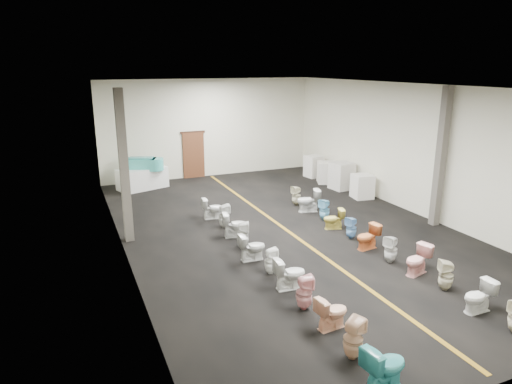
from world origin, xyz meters
TOP-DOWN VIEW (x-y plane):
  - floor at (0.00, 0.00)m, footprint 16.00×16.00m
  - ceiling at (0.00, 0.00)m, footprint 16.00×16.00m
  - wall_back at (0.00, 8.00)m, footprint 10.00×0.00m
  - wall_left at (-5.00, 0.00)m, footprint 0.00×16.00m
  - wall_right at (5.00, 0.00)m, footprint 0.00×16.00m
  - aisle_stripe at (0.00, 0.00)m, footprint 0.12×15.60m
  - back_door at (-0.80, 7.94)m, footprint 1.00×0.10m
  - door_frame at (-0.80, 7.95)m, footprint 1.15×0.08m
  - column_left at (-4.75, 1.00)m, footprint 0.25×0.25m
  - column_right at (4.75, -1.50)m, footprint 0.25×0.25m
  - display_table at (-3.36, 6.87)m, footprint 2.21×1.59m
  - bathtub at (-3.36, 6.87)m, footprint 1.78×1.09m
  - appliance_crate_a at (4.40, 2.02)m, footprint 0.84×0.84m
  - appliance_crate_b at (4.40, 3.49)m, footprint 0.92×0.92m
  - appliance_crate_c at (4.40, 4.65)m, footprint 1.08×1.08m
  - appliance_crate_d at (4.40, 5.84)m, footprint 0.78×0.78m
  - toilet_left_0 at (-1.86, -7.32)m, footprint 0.84×0.55m
  - toilet_left_1 at (-1.88, -6.47)m, footprint 0.47×0.47m
  - toilet_left_2 at (-1.70, -5.47)m, footprint 0.72×0.46m
  - toilet_left_3 at (-1.85, -4.61)m, footprint 0.43×0.42m
  - toilet_left_4 at (-1.71, -3.64)m, footprint 0.78×0.48m
  - toilet_left_5 at (-1.78, -2.74)m, footprint 0.34×0.34m
  - toilet_left_6 at (-1.89, -1.78)m, footprint 0.74×0.44m
  - toilet_left_7 at (-1.80, -0.84)m, footprint 0.44×0.44m
  - toilet_left_8 at (-1.72, 0.02)m, footprint 0.82×0.57m
  - toilet_left_9 at (-1.75, 0.94)m, footprint 0.37×0.37m
  - toilet_left_10 at (-1.82, 1.95)m, footprint 0.75×0.48m
  - toilet_right_1 at (1.52, -6.16)m, footprint 0.70×0.40m
  - toilet_right_2 at (1.63, -5.13)m, footprint 0.45×0.45m
  - toilet_right_3 at (1.60, -4.22)m, footprint 0.83×0.61m
  - toilet_right_4 at (1.45, -3.37)m, footprint 0.44×0.44m
  - toilet_right_5 at (1.45, -2.37)m, footprint 0.76×0.50m
  - toilet_right_6 at (1.48, -1.51)m, footprint 0.38×0.38m
  - toilet_right_7 at (1.45, -0.57)m, footprint 0.72×0.53m
  - toilet_right_8 at (1.61, 0.27)m, footprint 0.45×0.45m
  - toilet_right_9 at (1.57, 1.31)m, footprint 0.90×0.65m
  - toilet_right_10 at (1.55, 2.17)m, footprint 0.36×0.35m

SIDE VIEW (x-z plane):
  - floor at x=0.00m, z-range 0.00..0.00m
  - aisle_stripe at x=0.00m, z-range 0.00..0.01m
  - toilet_right_7 at x=1.45m, z-range 0.00..0.66m
  - toilet_left_5 at x=-1.78m, z-range 0.00..0.68m
  - toilet_right_6 at x=1.48m, z-range 0.00..0.69m
  - toilet_left_2 at x=-1.70m, z-range 0.00..0.70m
  - toilet_right_1 at x=1.52m, z-range 0.00..0.71m
  - toilet_right_5 at x=1.45m, z-range 0.00..0.72m
  - toilet_left_10 at x=-1.82m, z-range 0.00..0.72m
  - toilet_left_6 at x=-1.89m, z-range 0.00..0.73m
  - toilet_right_10 at x=1.55m, z-range 0.00..0.74m
  - toilet_right_2 at x=1.63m, z-range 0.00..0.75m
  - toilet_right_8 at x=1.61m, z-range 0.00..0.75m
  - toilet_right_4 at x=1.45m, z-range 0.00..0.75m
  - toilet_right_3 at x=1.60m, z-range 0.00..0.76m
  - toilet_left_7 at x=-1.80m, z-range 0.00..0.76m
  - toilet_left_4 at x=-1.71m, z-range 0.00..0.77m
  - toilet_left_8 at x=-1.72m, z-range 0.00..0.77m
  - toilet_left_9 at x=-1.75m, z-range 0.00..0.78m
  - toilet_left_3 at x=-1.85m, z-range 0.00..0.78m
  - toilet_left_1 at x=-1.88m, z-range 0.00..0.79m
  - toilet_left_0 at x=-1.86m, z-range 0.00..0.80m
  - toilet_right_9 at x=1.57m, z-range 0.00..0.82m
  - display_table at x=-3.36m, z-range 0.00..0.89m
  - appliance_crate_c at x=4.40m, z-range 0.00..0.93m
  - appliance_crate_a at x=4.40m, z-range 0.00..0.94m
  - appliance_crate_d at x=4.40m, z-range 0.00..1.00m
  - appliance_crate_b at x=4.40m, z-range 0.00..1.14m
  - back_door at x=-0.80m, z-range 0.00..2.10m
  - bathtub at x=-3.36m, z-range 0.79..1.34m
  - door_frame at x=-0.80m, z-range 2.07..2.17m
  - wall_back at x=0.00m, z-range -2.75..7.25m
  - wall_left at x=-5.00m, z-range -5.75..10.25m
  - wall_right at x=5.00m, z-range -5.75..10.25m
  - column_left at x=-4.75m, z-range 0.00..4.50m
  - column_right at x=4.75m, z-range 0.00..4.50m
  - ceiling at x=0.00m, z-range 4.50..4.50m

